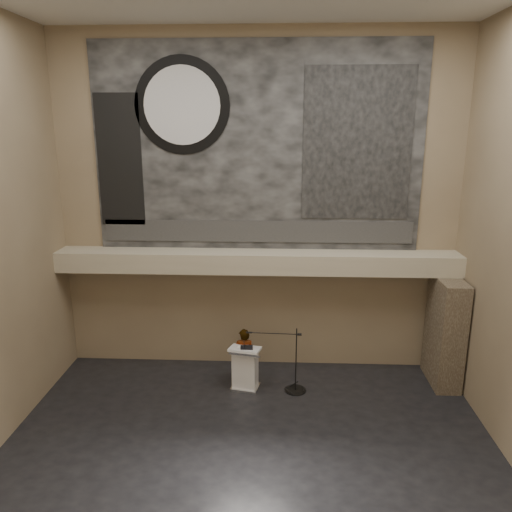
{
  "coord_description": "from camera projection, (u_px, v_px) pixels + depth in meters",
  "views": [
    {
      "loc": [
        0.53,
        -8.38,
        6.3
      ],
      "look_at": [
        0.0,
        3.2,
        3.2
      ],
      "focal_mm": 35.0,
      "sensor_mm": 36.0,
      "label": 1
    }
  ],
  "objects": [
    {
      "name": "soffit",
      "position": [
        257.0,
        262.0,
        12.45
      ],
      "size": [
        10.0,
        0.8,
        0.5
      ],
      "primitive_type": "cube",
      "color": "tan",
      "rests_on": "wall_back"
    },
    {
      "name": "banner",
      "position": [
        257.0,
        148.0,
        12.09
      ],
      "size": [
        8.0,
        0.05,
        5.0
      ],
      "primitive_type": "cube",
      "color": "black",
      "rests_on": "wall_back"
    },
    {
      "name": "speaker_person",
      "position": [
        244.0,
        356.0,
        12.33
      ],
      "size": [
        0.55,
        0.39,
        1.44
      ],
      "primitive_type": "imported",
      "rotation": [
        0.0,
        0.0,
        3.22
      ],
      "color": "silver",
      "rests_on": "floor"
    },
    {
      "name": "mic_stand",
      "position": [
        294.0,
        382.0,
        12.07
      ],
      "size": [
        1.45,
        0.52,
        1.62
      ],
      "rotation": [
        0.0,
        0.0,
        -0.05
      ],
      "color": "black",
      "rests_on": "floor"
    },
    {
      "name": "banner_clock_rim",
      "position": [
        182.0,
        106.0,
        11.88
      ],
      "size": [
        2.3,
        0.02,
        2.3
      ],
      "primitive_type": "cylinder",
      "rotation": [
        1.57,
        0.0,
        0.0
      ],
      "color": "black",
      "rests_on": "banner"
    },
    {
      "name": "papers",
      "position": [
        240.0,
        348.0,
        11.88
      ],
      "size": [
        0.28,
        0.33,
        0.0
      ],
      "primitive_type": "cube",
      "rotation": [
        0.0,
        0.0,
        -0.32
      ],
      "color": "white",
      "rests_on": "lectern"
    },
    {
      "name": "sprinkler_right",
      "position": [
        333.0,
        274.0,
        12.39
      ],
      "size": [
        0.04,
        0.04,
        0.06
      ],
      "primitive_type": "cylinder",
      "color": "#B2893D",
      "rests_on": "soffit"
    },
    {
      "name": "lectern",
      "position": [
        245.0,
        368.0,
        12.07
      ],
      "size": [
        0.82,
        0.65,
        1.14
      ],
      "rotation": [
        0.0,
        0.0,
        -0.21
      ],
      "color": "silver",
      "rests_on": "floor"
    },
    {
      "name": "floor",
      "position": [
        249.0,
        456.0,
        9.74
      ],
      "size": [
        10.0,
        10.0,
        0.0
      ],
      "primitive_type": "plane",
      "color": "black",
      "rests_on": "ground"
    },
    {
      "name": "banner_text_strip",
      "position": [
        257.0,
        231.0,
        12.59
      ],
      "size": [
        7.76,
        0.02,
        0.55
      ],
      "primitive_type": "cube",
      "color": "#2B2B2B",
      "rests_on": "banner"
    },
    {
      "name": "wall_front",
      "position": [
        222.0,
        344.0,
        4.78
      ],
      "size": [
        10.0,
        0.02,
        8.5
      ],
      "primitive_type": "cube",
      "color": "#79664D",
      "rests_on": "floor"
    },
    {
      "name": "banner_clock_face",
      "position": [
        182.0,
        105.0,
        11.86
      ],
      "size": [
        1.84,
        0.02,
        1.84
      ],
      "primitive_type": "cylinder",
      "rotation": [
        1.57,
        0.0,
        0.0
      ],
      "color": "silver",
      "rests_on": "banner"
    },
    {
      "name": "sprinkler_left",
      "position": [
        193.0,
        272.0,
        12.54
      ],
      "size": [
        0.04,
        0.04,
        0.06
      ],
      "primitive_type": "cylinder",
      "color": "#B2893D",
      "rests_on": "soffit"
    },
    {
      "name": "banner_building_print",
      "position": [
        357.0,
        144.0,
        11.92
      ],
      "size": [
        2.6,
        0.02,
        3.6
      ],
      "primitive_type": "cube",
      "color": "black",
      "rests_on": "banner"
    },
    {
      "name": "stone_pier",
      "position": [
        445.0,
        332.0,
        12.22
      ],
      "size": [
        0.6,
        1.4,
        2.7
      ],
      "primitive_type": "cube",
      "color": "#423629",
      "rests_on": "floor"
    },
    {
      "name": "banner_brick_print",
      "position": [
        120.0,
        161.0,
        12.28
      ],
      "size": [
        1.1,
        0.02,
        3.2
      ],
      "primitive_type": "cube",
      "color": "black",
      "rests_on": "banner"
    },
    {
      "name": "wall_back",
      "position": [
        257.0,
        207.0,
        12.5
      ],
      "size": [
        10.0,
        0.02,
        8.5
      ],
      "primitive_type": "cube",
      "color": "#79664D",
      "rests_on": "floor"
    },
    {
      "name": "binder",
      "position": [
        247.0,
        348.0,
        11.87
      ],
      "size": [
        0.31,
        0.25,
        0.04
      ],
      "primitive_type": "cube",
      "rotation": [
        0.0,
        0.0,
        0.07
      ],
      "color": "black",
      "rests_on": "lectern"
    }
  ]
}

